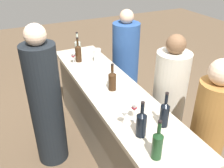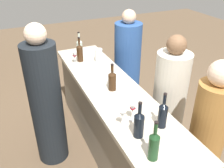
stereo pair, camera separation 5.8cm
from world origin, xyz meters
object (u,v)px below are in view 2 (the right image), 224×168
person_center_guest (206,137)px  wine_bottle_second_right_amber_brown (112,80)px  wine_glass_near_center (122,115)px  person_right_guest (168,104)px  wine_bottle_far_right_clear_pale (80,47)px  wine_glass_near_right (75,56)px  wine_bottle_center_near_black (163,114)px  wine_glass_near_left (133,108)px  person_left_guest (127,63)px  person_server_behind (46,103)px  water_pitcher (99,55)px  wine_bottle_rightmost_amber_brown (80,52)px  wine_bottle_leftmost_olive_green (154,145)px  wine_bottle_second_left_near_black (139,124)px

person_center_guest → wine_bottle_second_right_amber_brown: bearing=-38.9°
wine_glass_near_center → person_right_guest: (0.38, -0.77, -0.34)m
wine_bottle_far_right_clear_pale → wine_glass_near_right: 0.24m
wine_bottle_center_near_black → wine_glass_near_left: (0.18, 0.18, -0.01)m
wine_bottle_center_near_black → person_right_guest: size_ratio=0.22×
wine_bottle_second_right_amber_brown → person_left_guest: bearing=-35.1°
wine_glass_near_right → person_center_guest: size_ratio=0.10×
wine_glass_near_right → person_server_behind: (-0.54, 0.49, -0.26)m
wine_glass_near_left → person_left_guest: (1.51, -0.73, -0.35)m
wine_bottle_second_right_amber_brown → wine_glass_near_center: 0.60m
wine_bottle_far_right_clear_pale → water_pitcher: wine_bottle_far_right_clear_pale is taller
wine_glass_near_right → wine_bottle_second_right_amber_brown: bearing=-168.2°
wine_bottle_rightmost_amber_brown → person_center_guest: (-1.63, -0.68, -0.35)m
wine_bottle_leftmost_olive_green → person_center_guest: size_ratio=0.22×
wine_glass_near_left → wine_glass_near_right: size_ratio=1.10×
wine_bottle_leftmost_olive_green → wine_bottle_center_near_black: size_ratio=1.01×
water_pitcher → wine_bottle_leftmost_olive_green: bearing=171.3°
wine_glass_near_right → person_server_behind: person_server_behind is taller
wine_bottle_center_near_black → wine_bottle_far_right_clear_pale: wine_bottle_far_right_clear_pale is taller
wine_bottle_second_right_amber_brown → person_right_guest: size_ratio=0.20×
person_right_guest → wine_glass_near_right: bearing=-53.7°
wine_bottle_far_right_clear_pale → person_center_guest: person_center_guest is taller
wine_bottle_far_right_clear_pale → wine_glass_near_left: size_ratio=2.03×
wine_glass_near_right → person_server_behind: 0.77m
wine_bottle_center_near_black → person_server_behind: bearing=39.0°
wine_glass_near_right → person_center_guest: person_center_guest is taller
wine_bottle_second_left_near_black → wine_bottle_second_right_amber_brown: bearing=-8.0°
wine_bottle_second_left_near_black → wine_bottle_rightmost_amber_brown: bearing=-0.7°
wine_bottle_second_left_near_black → wine_bottle_second_right_amber_brown: 0.74m
wine_bottle_rightmost_amber_brown → wine_bottle_far_right_clear_pale: (0.16, -0.05, 0.01)m
wine_bottle_second_left_near_black → person_server_behind: size_ratio=0.20×
wine_glass_near_center → person_left_guest: person_left_guest is taller
wine_bottle_far_right_clear_pale → person_left_guest: (-0.02, -0.72, -0.36)m
person_right_guest → person_server_behind: person_server_behind is taller
wine_bottle_second_right_amber_brown → person_right_guest: person_right_guest is taller
wine_glass_near_center → wine_bottle_leftmost_olive_green: bearing=-174.4°
person_left_guest → person_right_guest: bearing=72.6°
wine_bottle_second_left_near_black → wine_glass_near_left: 0.21m
wine_bottle_leftmost_olive_green → person_right_guest: person_right_guest is taller
person_right_guest → wine_bottle_center_near_black: bearing=46.1°
wine_bottle_leftmost_olive_green → wine_bottle_far_right_clear_pale: (1.98, -0.09, 0.01)m
wine_bottle_far_right_clear_pale → wine_glass_near_right: wine_bottle_far_right_clear_pale is taller
person_right_guest → person_left_guest: bearing=-95.6°
person_left_guest → wine_bottle_second_right_amber_brown: bearing=41.6°
person_server_behind → wine_bottle_far_right_clear_pale: bearing=62.9°
wine_glass_near_left → person_server_behind: person_server_behind is taller
wine_glass_near_left → person_center_guest: bearing=-111.7°
wine_bottle_center_near_black → water_pitcher: 1.45m
water_pitcher → person_server_behind: (-0.47, 0.79, -0.24)m
wine_bottle_rightmost_amber_brown → person_right_guest: (-1.03, -0.69, -0.35)m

